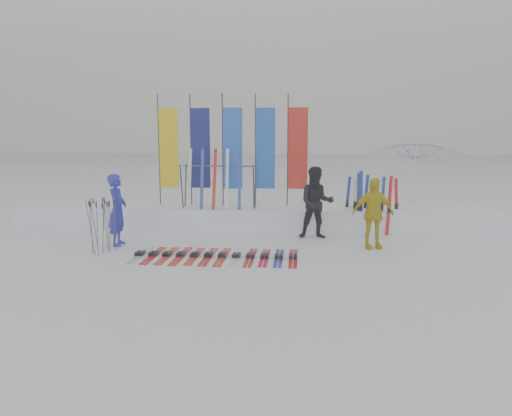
# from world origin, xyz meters

# --- Properties ---
(ground) EXTENTS (120.00, 120.00, 0.00)m
(ground) POSITION_xyz_m (0.00, 0.00, 0.00)
(ground) COLOR white
(ground) RESTS_ON ground
(snow_bank) EXTENTS (14.00, 1.60, 0.60)m
(snow_bank) POSITION_xyz_m (0.00, 4.60, 0.30)
(snow_bank) COLOR white
(snow_bank) RESTS_ON ground
(person_blue) EXTENTS (0.46, 0.66, 1.72)m
(person_blue) POSITION_xyz_m (-3.16, 1.95, 0.86)
(person_blue) COLOR #1E26B2
(person_blue) RESTS_ON ground
(person_black) EXTENTS (0.92, 0.73, 1.84)m
(person_black) POSITION_xyz_m (1.61, 3.20, 0.92)
(person_black) COLOR black
(person_black) RESTS_ON ground
(person_yellow) EXTENTS (1.03, 0.57, 1.66)m
(person_yellow) POSITION_xyz_m (2.89, 2.15, 0.83)
(person_yellow) COLOR gold
(person_yellow) RESTS_ON ground
(tent_canopy) EXTENTS (3.46, 3.49, 2.52)m
(tent_canopy) POSITION_xyz_m (4.57, 5.53, 1.26)
(tent_canopy) COLOR white
(tent_canopy) RESTS_ON ground
(ski_row) EXTENTS (3.55, 1.70, 0.07)m
(ski_row) POSITION_xyz_m (-0.63, 0.97, 0.04)
(ski_row) COLOR #ADB0B4
(ski_row) RESTS_ON ground
(pole_cluster) EXTENTS (0.59, 0.83, 1.23)m
(pole_cluster) POSITION_xyz_m (-3.26, 1.22, 0.60)
(pole_cluster) COLOR #595B60
(pole_cluster) RESTS_ON ground
(feather_flags) EXTENTS (4.34, 0.21, 3.20)m
(feather_flags) POSITION_xyz_m (-0.79, 4.80, 2.24)
(feather_flags) COLOR #383A3F
(feather_flags) RESTS_ON ground
(ski_rack) EXTENTS (2.04, 0.80, 1.23)m
(ski_rack) POSITION_xyz_m (-1.07, 4.20, 1.38)
(ski_rack) COLOR #383A3F
(ski_rack) RESTS_ON ground
(upright_skis) EXTENTS (1.41, 0.95, 1.70)m
(upright_skis) POSITION_xyz_m (3.00, 4.27, 0.78)
(upright_skis) COLOR silver
(upright_skis) RESTS_ON ground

